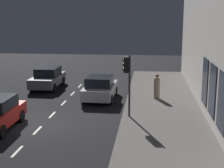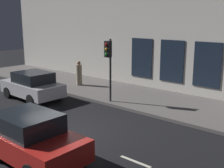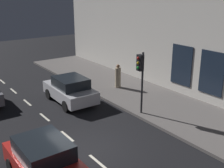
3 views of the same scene
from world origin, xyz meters
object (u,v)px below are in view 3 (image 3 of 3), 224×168
object	(u,v)px
traffic_light	(141,70)
parked_car_1	(70,90)
parked_car_3	(45,162)
pedestrian_0	(118,77)

from	to	relation	value
traffic_light	parked_car_1	xyz separation A→B (m)	(-2.05, 4.01, -1.80)
traffic_light	parked_car_1	world-z (taller)	traffic_light
parked_car_3	traffic_light	bearing A→B (deg)	-160.53
traffic_light	pedestrian_0	distance (m)	4.82
parked_car_1	parked_car_3	distance (m)	7.67
parked_car_3	pedestrian_0	bearing A→B (deg)	-141.68
traffic_light	parked_car_3	distance (m)	7.04
pedestrian_0	traffic_light	bearing A→B (deg)	-13.78
traffic_light	pedestrian_0	size ratio (longest dim) A/B	2.07
parked_car_1	pedestrian_0	xyz separation A→B (m)	(3.76, 0.16, 0.10)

